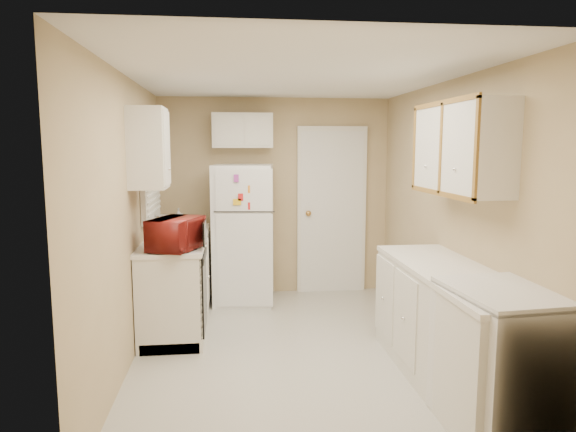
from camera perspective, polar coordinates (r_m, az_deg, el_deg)
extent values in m
plane|color=silver|center=(4.76, 0.70, -14.68)|extent=(3.80, 3.80, 0.00)
plane|color=white|center=(4.44, 0.75, 15.30)|extent=(3.80, 3.80, 0.00)
plane|color=tan|center=(4.49, -17.29, -0.49)|extent=(3.80, 3.80, 0.00)
plane|color=tan|center=(4.82, 17.47, 0.05)|extent=(3.80, 3.80, 0.00)
plane|color=tan|center=(6.32, -1.42, 2.14)|extent=(2.80, 2.80, 0.00)
plane|color=tan|center=(2.60, 5.95, -5.97)|extent=(2.80, 2.80, 0.00)
cube|color=silver|center=(5.47, -12.10, -6.90)|extent=(0.60, 1.80, 0.90)
cube|color=black|center=(4.86, -9.36, -8.20)|extent=(0.03, 0.58, 0.72)
cube|color=gray|center=(5.53, -12.06, -2.39)|extent=(0.54, 0.74, 0.16)
imported|color=maroon|center=(4.67, -12.32, -1.88)|extent=(0.58, 0.46, 0.34)
imported|color=white|center=(6.07, -12.06, -0.16)|extent=(0.10, 0.10, 0.21)
cube|color=silver|center=(5.48, -15.00, 5.22)|extent=(0.10, 0.98, 1.08)
cube|color=silver|center=(4.64, -15.25, 7.28)|extent=(0.30, 0.45, 0.70)
cube|color=white|center=(5.98, -4.94, -2.02)|extent=(0.74, 0.72, 1.61)
cube|color=silver|center=(6.12, -5.10, 9.43)|extent=(0.70, 0.30, 0.40)
cube|color=white|center=(6.40, 4.87, 0.57)|extent=(0.86, 0.06, 2.08)
cube|color=silver|center=(4.16, 17.71, -11.80)|extent=(0.60, 2.00, 0.90)
cube|color=white|center=(3.63, 22.77, -14.55)|extent=(0.69, 0.83, 0.95)
cube|color=silver|center=(4.27, 18.66, 7.13)|extent=(0.30, 1.20, 0.70)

